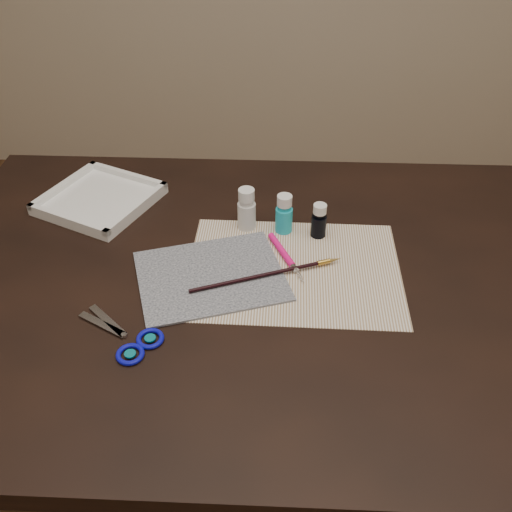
{
  "coord_description": "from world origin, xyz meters",
  "views": [
    {
      "loc": [
        0.04,
        -0.82,
        1.45
      ],
      "look_at": [
        0.0,
        0.0,
        0.8
      ],
      "focal_mm": 40.0,
      "sensor_mm": 36.0,
      "label": 1
    }
  ],
  "objects_px": {
    "paint_bottle_navy": "(319,221)",
    "palette_tray": "(100,198)",
    "paper": "(294,269)",
    "paint_bottle_white": "(247,209)",
    "paint_bottle_cyan": "(284,214)",
    "scissors": "(114,333)",
    "canvas": "(211,276)"
  },
  "relations": [
    {
      "from": "paint_bottle_white",
      "to": "paint_bottle_navy",
      "type": "xyz_separation_m",
      "value": [
        0.15,
        -0.02,
        -0.01
      ]
    },
    {
      "from": "paper",
      "to": "canvas",
      "type": "bearing_deg",
      "value": -169.45
    },
    {
      "from": "paint_bottle_white",
      "to": "paint_bottle_navy",
      "type": "bearing_deg",
      "value": -8.83
    },
    {
      "from": "paper",
      "to": "paint_bottle_navy",
      "type": "relative_size",
      "value": 5.38
    },
    {
      "from": "paint_bottle_navy",
      "to": "canvas",
      "type": "bearing_deg",
      "value": -145.71
    },
    {
      "from": "paper",
      "to": "paint_bottle_cyan",
      "type": "xyz_separation_m",
      "value": [
        -0.02,
        0.13,
        0.04
      ]
    },
    {
      "from": "paper",
      "to": "paint_bottle_navy",
      "type": "height_order",
      "value": "paint_bottle_navy"
    },
    {
      "from": "canvas",
      "to": "paint_bottle_cyan",
      "type": "height_order",
      "value": "paint_bottle_cyan"
    },
    {
      "from": "paint_bottle_cyan",
      "to": "palette_tray",
      "type": "height_order",
      "value": "paint_bottle_cyan"
    },
    {
      "from": "paint_bottle_white",
      "to": "scissors",
      "type": "xyz_separation_m",
      "value": [
        -0.21,
        -0.32,
        -0.04
      ]
    },
    {
      "from": "paint_bottle_cyan",
      "to": "scissors",
      "type": "distance_m",
      "value": 0.42
    },
    {
      "from": "paint_bottle_cyan",
      "to": "palette_tray",
      "type": "bearing_deg",
      "value": 167.97
    },
    {
      "from": "paper",
      "to": "paint_bottle_white",
      "type": "xyz_separation_m",
      "value": [
        -0.1,
        0.14,
        0.05
      ]
    },
    {
      "from": "paper",
      "to": "paint_bottle_cyan",
      "type": "bearing_deg",
      "value": 99.46
    },
    {
      "from": "canvas",
      "to": "palette_tray",
      "type": "xyz_separation_m",
      "value": [
        -0.27,
        0.24,
        0.01
      ]
    },
    {
      "from": "paint_bottle_cyan",
      "to": "palette_tray",
      "type": "relative_size",
      "value": 0.4
    },
    {
      "from": "paint_bottle_cyan",
      "to": "scissors",
      "type": "bearing_deg",
      "value": -132.21
    },
    {
      "from": "paint_bottle_navy",
      "to": "palette_tray",
      "type": "bearing_deg",
      "value": 168.17
    },
    {
      "from": "paper",
      "to": "scissors",
      "type": "distance_m",
      "value": 0.36
    },
    {
      "from": "paint_bottle_white",
      "to": "paint_bottle_navy",
      "type": "relative_size",
      "value": 1.23
    },
    {
      "from": "canvas",
      "to": "paint_bottle_cyan",
      "type": "relative_size",
      "value": 3.12
    },
    {
      "from": "paper",
      "to": "canvas",
      "type": "height_order",
      "value": "canvas"
    },
    {
      "from": "paint_bottle_white",
      "to": "paint_bottle_cyan",
      "type": "xyz_separation_m",
      "value": [
        0.08,
        -0.01,
        -0.0
      ]
    },
    {
      "from": "paint_bottle_white",
      "to": "palette_tray",
      "type": "xyz_separation_m",
      "value": [
        -0.33,
        0.08,
        -0.03
      ]
    },
    {
      "from": "paint_bottle_cyan",
      "to": "paint_bottle_navy",
      "type": "relative_size",
      "value": 1.14
    },
    {
      "from": "paint_bottle_cyan",
      "to": "scissors",
      "type": "relative_size",
      "value": 0.48
    },
    {
      "from": "paint_bottle_cyan",
      "to": "paint_bottle_navy",
      "type": "distance_m",
      "value": 0.07
    },
    {
      "from": "canvas",
      "to": "palette_tray",
      "type": "relative_size",
      "value": 1.24
    },
    {
      "from": "paint_bottle_navy",
      "to": "scissors",
      "type": "relative_size",
      "value": 0.42
    },
    {
      "from": "paint_bottle_navy",
      "to": "paper",
      "type": "bearing_deg",
      "value": -114.1
    },
    {
      "from": "paper",
      "to": "paint_bottle_cyan",
      "type": "relative_size",
      "value": 4.72
    },
    {
      "from": "paint_bottle_cyan",
      "to": "paint_bottle_navy",
      "type": "xyz_separation_m",
      "value": [
        0.07,
        -0.01,
        -0.01
      ]
    }
  ]
}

